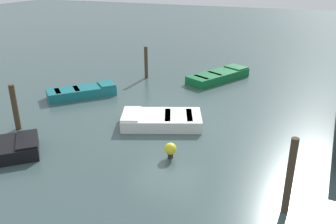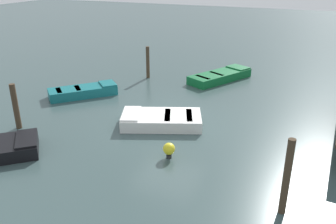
{
  "view_description": "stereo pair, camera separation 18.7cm",
  "coord_description": "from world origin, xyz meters",
  "px_view_note": "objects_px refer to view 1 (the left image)",
  "views": [
    {
      "loc": [
        11.02,
        4.51,
        5.28
      ],
      "look_at": [
        0.0,
        0.0,
        0.35
      ],
      "focal_mm": 37.7,
      "sensor_mm": 36.0,
      "label": 1
    },
    {
      "loc": [
        10.94,
        4.68,
        5.28
      ],
      "look_at": [
        0.0,
        0.0,
        0.35
      ],
      "focal_mm": 37.7,
      "sensor_mm": 36.0,
      "label": 2
    }
  ],
  "objects_px": {
    "rowboat_teal": "(82,92)",
    "rowboat_green": "(219,76)",
    "rowboat_white": "(161,119)",
    "mooring_piling_mid_left": "(15,107)",
    "mooring_piling_near_left": "(290,176)",
    "marker_buoy": "(170,149)",
    "mooring_piling_center": "(146,62)"
  },
  "relations": [
    {
      "from": "rowboat_teal",
      "to": "rowboat_green",
      "type": "xyz_separation_m",
      "value": [
        -4.61,
        4.91,
        -0.0
      ]
    },
    {
      "from": "rowboat_white",
      "to": "mooring_piling_mid_left",
      "type": "relative_size",
      "value": 1.94
    },
    {
      "from": "rowboat_teal",
      "to": "mooring_piling_near_left",
      "type": "xyz_separation_m",
      "value": [
        4.81,
        8.96,
        0.73
      ]
    },
    {
      "from": "rowboat_teal",
      "to": "marker_buoy",
      "type": "height_order",
      "value": "marker_buoy"
    },
    {
      "from": "mooring_piling_center",
      "to": "marker_buoy",
      "type": "height_order",
      "value": "mooring_piling_center"
    },
    {
      "from": "rowboat_green",
      "to": "marker_buoy",
      "type": "distance_m",
      "value": 8.16
    },
    {
      "from": "rowboat_white",
      "to": "rowboat_teal",
      "type": "height_order",
      "value": "same"
    },
    {
      "from": "mooring_piling_center",
      "to": "marker_buoy",
      "type": "relative_size",
      "value": 3.35
    },
    {
      "from": "rowboat_teal",
      "to": "mooring_piling_center",
      "type": "relative_size",
      "value": 1.73
    },
    {
      "from": "mooring_piling_center",
      "to": "marker_buoy",
      "type": "bearing_deg",
      "value": 30.48
    },
    {
      "from": "rowboat_white",
      "to": "rowboat_green",
      "type": "relative_size",
      "value": 0.87
    },
    {
      "from": "mooring_piling_center",
      "to": "rowboat_green",
      "type": "bearing_deg",
      "value": 106.66
    },
    {
      "from": "mooring_piling_mid_left",
      "to": "mooring_piling_near_left",
      "type": "bearing_deg",
      "value": 82.83
    },
    {
      "from": "mooring_piling_near_left",
      "to": "rowboat_teal",
      "type": "bearing_deg",
      "value": -118.23
    },
    {
      "from": "mooring_piling_near_left",
      "to": "mooring_piling_mid_left",
      "type": "bearing_deg",
      "value": -97.17
    },
    {
      "from": "rowboat_green",
      "to": "marker_buoy",
      "type": "xyz_separation_m",
      "value": [
        8.13,
        0.67,
        0.07
      ]
    },
    {
      "from": "rowboat_green",
      "to": "rowboat_white",
      "type": "bearing_deg",
      "value": -157.51
    },
    {
      "from": "mooring_piling_center",
      "to": "marker_buoy",
      "type": "distance_m",
      "value": 8.24
    },
    {
      "from": "marker_buoy",
      "to": "rowboat_white",
      "type": "bearing_deg",
      "value": -150.03
    },
    {
      "from": "rowboat_teal",
      "to": "mooring_piling_mid_left",
      "type": "relative_size",
      "value": 1.71
    },
    {
      "from": "rowboat_teal",
      "to": "mooring_piling_center",
      "type": "distance_m",
      "value": 3.88
    },
    {
      "from": "mooring_piling_center",
      "to": "mooring_piling_near_left",
      "type": "height_order",
      "value": "mooring_piling_near_left"
    },
    {
      "from": "rowboat_teal",
      "to": "mooring_piling_mid_left",
      "type": "height_order",
      "value": "mooring_piling_mid_left"
    },
    {
      "from": "mooring_piling_center",
      "to": "mooring_piling_mid_left",
      "type": "relative_size",
      "value": 0.99
    },
    {
      "from": "rowboat_teal",
      "to": "mooring_piling_center",
      "type": "height_order",
      "value": "mooring_piling_center"
    },
    {
      "from": "rowboat_green",
      "to": "mooring_piling_mid_left",
      "type": "height_order",
      "value": "mooring_piling_mid_left"
    },
    {
      "from": "rowboat_teal",
      "to": "mooring_piling_near_left",
      "type": "height_order",
      "value": "mooring_piling_near_left"
    },
    {
      "from": "rowboat_green",
      "to": "mooring_piling_center",
      "type": "bearing_deg",
      "value": 133.99
    },
    {
      "from": "mooring_piling_mid_left",
      "to": "marker_buoy",
      "type": "xyz_separation_m",
      "value": [
        -0.15,
        5.69,
        -0.53
      ]
    },
    {
      "from": "mooring_piling_center",
      "to": "mooring_piling_mid_left",
      "type": "distance_m",
      "value": 7.39
    },
    {
      "from": "marker_buoy",
      "to": "rowboat_green",
      "type": "bearing_deg",
      "value": -175.32
    },
    {
      "from": "mooring_piling_near_left",
      "to": "mooring_piling_center",
      "type": "bearing_deg",
      "value": -137.94
    }
  ]
}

